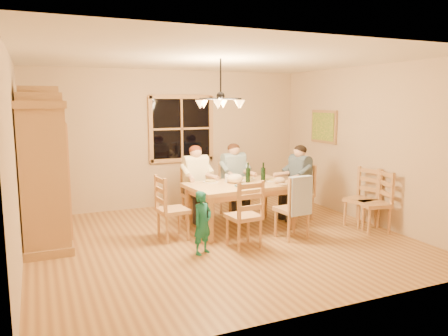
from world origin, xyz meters
name	(u,v)px	position (x,y,z in m)	size (l,w,h in m)	color
floor	(221,240)	(0.00, 0.00, 0.00)	(5.50, 5.50, 0.00)	#9A6638
ceiling	(221,58)	(0.00, 0.00, 2.70)	(5.50, 5.00, 0.02)	white
wall_back	(172,139)	(0.00, 2.50, 1.35)	(5.50, 0.02, 2.70)	#CBB18F
wall_left	(15,162)	(-2.75, 0.00, 1.35)	(0.02, 5.00, 2.70)	#CBB18F
wall_right	(367,145)	(2.75, 0.00, 1.35)	(0.02, 5.00, 2.70)	#CBB18F
window	(182,129)	(0.20, 2.47, 1.55)	(1.30, 0.06, 1.30)	black
painting	(324,127)	(2.71, 1.20, 1.60)	(0.06, 0.78, 0.64)	olive
chandelier	(221,102)	(0.00, 0.00, 2.08)	(0.77, 0.68, 0.71)	black
armoire	(44,174)	(-2.42, 0.84, 1.06)	(0.66, 1.40, 2.30)	olive
dining_table	(241,190)	(0.55, 0.44, 0.66)	(1.81, 1.20, 0.76)	tan
chair_far_left	(196,203)	(0.05, 1.22, 0.30)	(0.47, 0.46, 0.99)	tan
chair_far_right	(234,199)	(0.81, 1.28, 0.30)	(0.47, 0.46, 0.99)	tan
chair_near_left	(244,226)	(0.19, -0.41, 0.30)	(0.47, 0.46, 0.99)	tan
chair_near_right	(292,219)	(1.05, -0.33, 0.30)	(0.47, 0.46, 0.99)	tan
chair_end_left	(173,220)	(-0.65, 0.34, 0.30)	(0.46, 0.47, 0.99)	tan
chair_end_right	(298,203)	(1.74, 0.54, 0.30)	(0.46, 0.47, 0.99)	tan
adult_woman	(196,173)	(0.05, 1.22, 0.84)	(0.42, 0.45, 0.87)	#F2ECBB
adult_plaid_man	(234,170)	(0.81, 1.28, 0.84)	(0.42, 0.45, 0.87)	#2D607C
adult_slate_man	(299,173)	(1.74, 0.54, 0.84)	(0.45, 0.42, 0.87)	#3F5165
towel	(300,196)	(1.06, -0.52, 0.70)	(0.38, 0.10, 0.58)	#A2B7DB
wine_bottle_a	(248,172)	(0.70, 0.49, 0.93)	(0.08, 0.08, 0.33)	black
wine_bottle_b	(263,172)	(0.94, 0.41, 0.93)	(0.08, 0.08, 0.33)	black
plate_woman	(211,182)	(0.12, 0.72, 0.77)	(0.26, 0.26, 0.02)	white
plate_plaid	(247,179)	(0.81, 0.73, 0.77)	(0.26, 0.26, 0.02)	white
plate_slate	(271,180)	(1.12, 0.46, 0.77)	(0.26, 0.26, 0.02)	white
wine_glass_a	(227,178)	(0.38, 0.63, 0.83)	(0.06, 0.06, 0.14)	silver
wine_glass_b	(263,176)	(1.06, 0.61, 0.83)	(0.06, 0.06, 0.14)	silver
cap	(280,180)	(1.12, 0.17, 0.82)	(0.20, 0.20, 0.11)	tan
napkin	(241,186)	(0.44, 0.20, 0.78)	(0.18, 0.14, 0.03)	slate
cloth_bundle	(235,178)	(0.47, 0.52, 0.84)	(0.28, 0.22, 0.15)	beige
child	(203,223)	(-0.46, -0.44, 0.44)	(0.32, 0.21, 0.88)	#176B5E
chair_spare_front	(374,213)	(2.45, -0.57, 0.30)	(0.52, 0.53, 0.99)	tan
chair_spare_back	(360,209)	(2.45, -0.25, 0.30)	(0.51, 0.52, 0.99)	tan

